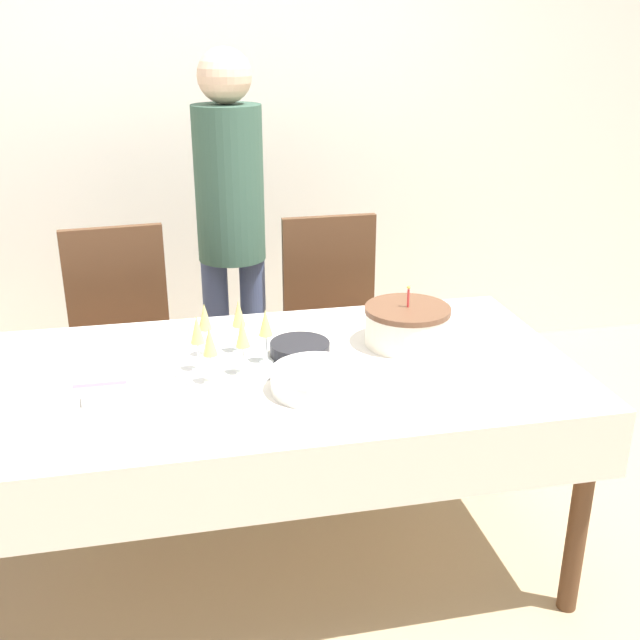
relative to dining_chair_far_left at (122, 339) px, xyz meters
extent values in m
plane|color=tan|center=(0.44, -0.80, -0.53)|extent=(12.00, 12.00, 0.00)
cube|color=silver|center=(0.44, 0.92, 0.82)|extent=(8.00, 0.05, 2.70)
cube|color=silver|center=(0.44, -0.80, 0.17)|extent=(1.93, 0.93, 0.03)
cube|color=silver|center=(0.44, -0.80, 0.08)|extent=(1.96, 0.96, 0.21)
cylinder|color=#51331E|center=(1.35, -1.20, -0.19)|extent=(0.06, 0.06, 0.69)
cylinder|color=#51331E|center=(1.35, -0.39, -0.19)|extent=(0.06, 0.06, 0.69)
cube|color=#51331E|center=(0.01, -0.08, -0.09)|extent=(0.46, 0.46, 0.04)
cube|color=#51331E|center=(-0.01, 0.11, 0.18)|extent=(0.40, 0.07, 0.50)
cylinder|color=#51331E|center=(0.20, -0.25, -0.32)|extent=(0.04, 0.04, 0.43)
cylinder|color=#51331E|center=(-0.16, -0.28, -0.32)|extent=(0.04, 0.04, 0.43)
cylinder|color=#51331E|center=(0.17, 0.11, -0.32)|extent=(0.04, 0.04, 0.43)
cylinder|color=#51331E|center=(-0.19, 0.08, -0.32)|extent=(0.04, 0.04, 0.43)
cube|color=#51331E|center=(0.88, -0.08, -0.09)|extent=(0.43, 0.43, 0.04)
cube|color=#51331E|center=(0.87, 0.11, 0.18)|extent=(0.40, 0.04, 0.50)
cylinder|color=#51331E|center=(1.06, -0.26, -0.32)|extent=(0.04, 0.04, 0.43)
cylinder|color=#51331E|center=(0.70, -0.27, -0.32)|extent=(0.04, 0.04, 0.43)
cylinder|color=#51331E|center=(1.05, 0.10, -0.32)|extent=(0.04, 0.04, 0.43)
cylinder|color=#51331E|center=(0.69, 0.09, -0.32)|extent=(0.04, 0.04, 0.43)
cylinder|color=silver|center=(0.96, -0.69, 0.24)|extent=(0.28, 0.28, 0.11)
cylinder|color=brown|center=(0.96, -0.69, 0.31)|extent=(0.28, 0.28, 0.02)
cylinder|color=#E53F3F|center=(0.96, -0.69, 0.35)|extent=(0.01, 0.01, 0.06)
sphere|color=#F9CC4C|center=(0.96, -0.69, 0.38)|extent=(0.01, 0.01, 0.01)
cylinder|color=silver|center=(0.36, -0.76, 0.19)|extent=(0.32, 0.32, 0.01)
cylinder|color=silver|center=(0.48, -0.76, 0.20)|extent=(0.05, 0.05, 0.00)
cylinder|color=silver|center=(0.48, -0.76, 0.24)|extent=(0.01, 0.01, 0.08)
cone|color=#E0CC72|center=(0.48, -0.76, 0.33)|extent=(0.04, 0.04, 0.08)
cylinder|color=silver|center=(0.41, -0.66, 0.20)|extent=(0.05, 0.05, 0.00)
cylinder|color=silver|center=(0.41, -0.66, 0.24)|extent=(0.01, 0.01, 0.08)
cone|color=#E0CC72|center=(0.41, -0.66, 0.33)|extent=(0.04, 0.04, 0.08)
cylinder|color=silver|center=(0.30, -0.67, 0.20)|extent=(0.05, 0.05, 0.00)
cylinder|color=silver|center=(0.30, -0.67, 0.24)|extent=(0.01, 0.01, 0.08)
cone|color=#E0CC72|center=(0.30, -0.67, 0.33)|extent=(0.04, 0.04, 0.08)
cylinder|color=silver|center=(0.27, -0.77, 0.20)|extent=(0.05, 0.05, 0.00)
cylinder|color=silver|center=(0.27, -0.77, 0.24)|extent=(0.01, 0.01, 0.08)
cone|color=#E0CC72|center=(0.27, -0.77, 0.33)|extent=(0.04, 0.04, 0.08)
cylinder|color=silver|center=(0.30, -0.87, 0.20)|extent=(0.05, 0.05, 0.00)
cylinder|color=silver|center=(0.30, -0.87, 0.24)|extent=(0.01, 0.01, 0.08)
cone|color=#E0CC72|center=(0.30, -0.87, 0.33)|extent=(0.04, 0.04, 0.08)
cylinder|color=silver|center=(0.40, -0.83, 0.20)|extent=(0.05, 0.05, 0.00)
cylinder|color=silver|center=(0.40, -0.83, 0.24)|extent=(0.01, 0.01, 0.08)
cone|color=#E0CC72|center=(0.40, -0.83, 0.33)|extent=(0.04, 0.04, 0.08)
cylinder|color=silver|center=(0.60, -0.97, 0.19)|extent=(0.27, 0.27, 0.01)
cylinder|color=silver|center=(0.60, -0.97, 0.20)|extent=(0.27, 0.27, 0.01)
cylinder|color=silver|center=(0.60, -0.97, 0.21)|extent=(0.27, 0.27, 0.01)
cylinder|color=silver|center=(0.60, -0.97, 0.21)|extent=(0.27, 0.27, 0.01)
cylinder|color=silver|center=(0.60, -0.97, 0.22)|extent=(0.27, 0.27, 0.01)
cylinder|color=silver|center=(0.60, -0.97, 0.23)|extent=(0.27, 0.27, 0.01)
cylinder|color=silver|center=(0.60, -0.97, 0.23)|extent=(0.27, 0.27, 0.01)
cylinder|color=silver|center=(0.60, -0.97, 0.24)|extent=(0.27, 0.27, 0.01)
cylinder|color=silver|center=(0.60, -0.97, 0.25)|extent=(0.27, 0.27, 0.01)
cylinder|color=black|center=(0.59, -0.73, 0.19)|extent=(0.19, 0.19, 0.01)
cylinder|color=black|center=(0.59, -0.73, 0.20)|extent=(0.19, 0.19, 0.01)
cylinder|color=black|center=(0.59, -0.73, 0.21)|extent=(0.19, 0.19, 0.01)
cylinder|color=black|center=(0.59, -0.73, 0.21)|extent=(0.19, 0.19, 0.01)
cylinder|color=black|center=(0.59, -0.73, 0.22)|extent=(0.19, 0.19, 0.01)
cylinder|color=black|center=(0.59, -0.73, 0.23)|extent=(0.19, 0.19, 0.01)
cylinder|color=black|center=(0.59, -0.73, 0.23)|extent=(0.19, 0.19, 0.01)
cube|color=silver|center=(1.07, -0.95, 0.19)|extent=(0.29, 0.13, 0.00)
cube|color=silver|center=(0.02, -0.91, 0.20)|extent=(0.17, 0.08, 0.02)
cube|color=pink|center=(-0.02, -0.74, 0.19)|extent=(0.15, 0.15, 0.01)
cylinder|color=#3F4C72|center=(0.39, 0.17, -0.14)|extent=(0.11, 0.11, 0.79)
cylinder|color=#3F4C72|center=(0.55, 0.17, -0.14)|extent=(0.11, 0.11, 0.79)
cylinder|color=#335142|center=(0.47, 0.17, 0.57)|extent=(0.28, 0.28, 0.63)
sphere|color=#D8B293|center=(0.47, 0.17, 0.99)|extent=(0.21, 0.21, 0.21)
camera|label=1|loc=(0.20, -2.86, 1.16)|focal=42.00mm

